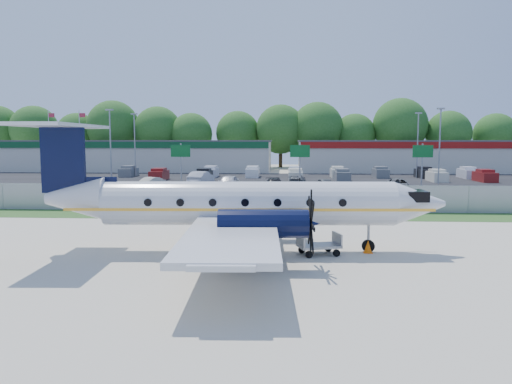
{
  "coord_description": "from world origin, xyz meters",
  "views": [
    {
      "loc": [
        1.73,
        -22.81,
        5.33
      ],
      "look_at": [
        0.0,
        6.0,
        2.3
      ],
      "focal_mm": 35.0,
      "sensor_mm": 36.0,
      "label": 1
    }
  ],
  "objects": [
    {
      "name": "ground",
      "position": [
        0.0,
        0.0,
        0.0
      ],
      "size": [
        170.0,
        170.0,
        0.0
      ],
      "primitive_type": "plane",
      "color": "beige",
      "rests_on": "ground"
    },
    {
      "name": "grass_verge",
      "position": [
        0.0,
        12.0,
        0.01
      ],
      "size": [
        170.0,
        4.0,
        0.02
      ],
      "primitive_type": "cube",
      "color": "#2D561E",
      "rests_on": "ground"
    },
    {
      "name": "access_road",
      "position": [
        0.0,
        19.0,
        0.01
      ],
      "size": [
        170.0,
        8.0,
        0.02
      ],
      "primitive_type": "cube",
      "color": "black",
      "rests_on": "ground"
    },
    {
      "name": "parking_lot",
      "position": [
        0.0,
        40.0,
        0.01
      ],
      "size": [
        170.0,
        32.0,
        0.02
      ],
      "primitive_type": "cube",
      "color": "black",
      "rests_on": "ground"
    },
    {
      "name": "perimeter_fence",
      "position": [
        0.0,
        14.0,
        1.0
      ],
      "size": [
        120.0,
        0.06,
        1.99
      ],
      "color": "gray",
      "rests_on": "ground"
    },
    {
      "name": "building_west",
      "position": [
        -24.0,
        61.98,
        2.63
      ],
      "size": [
        46.4,
        12.4,
        5.24
      ],
      "color": "beige",
      "rests_on": "ground"
    },
    {
      "name": "building_east",
      "position": [
        26.0,
        61.98,
        2.63
      ],
      "size": [
        44.4,
        12.4,
        5.24
      ],
      "color": "beige",
      "rests_on": "ground"
    },
    {
      "name": "sign_left",
      "position": [
        -8.0,
        22.91,
        3.61
      ],
      "size": [
        1.8,
        0.26,
        5.0
      ],
      "color": "gray",
      "rests_on": "ground"
    },
    {
      "name": "sign_mid",
      "position": [
        3.0,
        22.91,
        3.61
      ],
      "size": [
        1.8,
        0.26,
        5.0
      ],
      "color": "gray",
      "rests_on": "ground"
    },
    {
      "name": "sign_right",
      "position": [
        14.0,
        22.91,
        3.61
      ],
      "size": [
        1.8,
        0.26,
        5.0
      ],
      "color": "gray",
      "rests_on": "ground"
    },
    {
      "name": "flagpole_west",
      "position": [
        -35.92,
        55.0,
        5.64
      ],
      "size": [
        1.06,
        0.12,
        10.0
      ],
      "color": "silver",
      "rests_on": "ground"
    },
    {
      "name": "flagpole_east",
      "position": [
        -30.92,
        55.0,
        5.64
      ],
      "size": [
        1.06,
        0.12,
        10.0
      ],
      "color": "silver",
      "rests_on": "ground"
    },
    {
      "name": "light_pole_nw",
      "position": [
        -20.0,
        38.0,
        5.23
      ],
      "size": [
        0.9,
        0.35,
        9.09
      ],
      "color": "gray",
      "rests_on": "ground"
    },
    {
      "name": "light_pole_ne",
      "position": [
        20.0,
        38.0,
        5.23
      ],
      "size": [
        0.9,
        0.35,
        9.09
      ],
      "color": "gray",
      "rests_on": "ground"
    },
    {
      "name": "light_pole_sw",
      "position": [
        -20.0,
        48.0,
        5.23
      ],
      "size": [
        0.9,
        0.35,
        9.09
      ],
      "color": "gray",
      "rests_on": "ground"
    },
    {
      "name": "light_pole_se",
      "position": [
        20.0,
        48.0,
        5.23
      ],
      "size": [
        0.9,
        0.35,
        9.09
      ],
      "color": "gray",
      "rests_on": "ground"
    },
    {
      "name": "tree_line",
      "position": [
        0.0,
        74.0,
        0.0
      ],
      "size": [
        112.0,
        6.0,
        14.0
      ],
      "primitive_type": null,
      "color": "#235619",
      "rests_on": "ground"
    },
    {
      "name": "aircraft",
      "position": [
        -0.42,
        0.46,
        2.34
      ],
      "size": [
        19.56,
        19.3,
        6.06
      ],
      "color": "silver",
      "rests_on": "ground"
    },
    {
      "name": "baggage_cart_near",
      "position": [
        -0.35,
        -0.91,
        0.43
      ],
      "size": [
        1.87,
        1.22,
        0.94
      ],
      "color": "gray",
      "rests_on": "ground"
    },
    {
      "name": "baggage_cart_far",
      "position": [
        3.29,
        0.08,
        0.46
      ],
      "size": [
        2.14,
        1.63,
        0.99
      ],
      "color": "gray",
      "rests_on": "ground"
    },
    {
      "name": "cone_nose",
      "position": [
        5.63,
        0.64,
        0.28
      ],
      "size": [
        0.42,
        0.42,
        0.59
      ],
      "color": "orange",
      "rests_on": "ground"
    },
    {
      "name": "cone_starboard_wing",
      "position": [
        3.25,
        13.82,
        0.22
      ],
      "size": [
        0.33,
        0.33,
        0.47
      ],
      "color": "orange",
      "rests_on": "ground"
    },
    {
      "name": "road_car_west",
      "position": [
        -21.9,
        18.25,
        0.0
      ],
      "size": [
        4.92,
        2.26,
        1.63
      ],
      "primitive_type": "imported",
      "rotation": [
        0.0,
        0.0,
        1.64
      ],
      "color": "silver",
      "rests_on": "ground"
    },
    {
      "name": "road_car_mid",
      "position": [
        0.69,
        20.8,
        0.0
      ],
      "size": [
        4.91,
        3.1,
        1.53
      ],
      "primitive_type": "imported",
      "rotation": [
        0.0,
        0.0,
        -1.92
      ],
      "color": "beige",
      "rests_on": "ground"
    },
    {
      "name": "parked_car_a",
      "position": [
        -12.87,
        29.54,
        0.0
      ],
      "size": [
        2.94,
        4.22,
        1.32
      ],
      "primitive_type": "imported",
      "rotation": [
        0.0,
        0.0,
        -0.43
      ],
      "color": "beige",
      "rests_on": "ground"
    },
    {
      "name": "parked_car_b",
      "position": [
        -4.31,
        29.2,
        0.0
      ],
      "size": [
        2.27,
        4.9,
        1.63
      ],
      "primitive_type": "imported",
      "rotation": [
        0.0,
        0.0,
        -0.07
      ],
      "color": "silver",
      "rests_on": "ground"
    },
    {
      "name": "parked_car_c",
      "position": [
        0.59,
        29.21,
        0.0
      ],
      "size": [
        2.43,
        4.64,
        1.28
      ],
      "primitive_type": "imported",
      "rotation": [
        0.0,
        0.0,
        0.15
      ],
      "color": "black",
      "rests_on": "ground"
    },
    {
      "name": "parked_car_d",
      "position": [
        5.86,
        29.41,
        0.0
      ],
      "size": [
        2.23,
        4.08,
        1.32
      ],
      "primitive_type": "imported",
      "rotation": [
        0.0,
        0.0,
        0.18
      ],
      "color": "#595B5E",
      "rests_on": "ground"
    },
    {
      "name": "parked_car_e",
      "position": [
        13.32,
        29.27,
        0.0
      ],
      "size": [
        2.73,
        5.02,
        1.34
      ],
      "primitive_type": "imported",
      "rotation": [
        0.0,
        0.0,
        -0.11
      ],
      "color": "#595B5E",
      "rests_on": "ground"
    },
    {
      "name": "parked_car_f",
      "position": [
        -8.24,
        35.19,
        0.0
      ],
      "size": [
        2.56,
        5.25,
        1.66
      ],
      "primitive_type": "imported",
      "rotation": [
        0.0,
        0.0,
        2.97
      ],
      "color": "silver",
      "rests_on": "ground"
    },
    {
      "name": "parked_car_g",
      "position": [
        3.0,
        34.5,
        0.0
      ],
      "size": [
        2.26,
        4.77,
        1.34
      ],
      "primitive_type": "imported",
      "rotation": [
        0.0,
        0.0,
        3.06
      ],
      "color": "#595B5E",
      "rests_on": "ground"
    },
    {
      "name": "far_parking_rows",
      "position": [
        0.0,
        45.0,
        0.0
      ],
      "size": [
        56.0,
        10.0,
        1.6
      ],
      "primitive_type": null,
      "color": "gray",
      "rests_on": "ground"
    }
  ]
}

